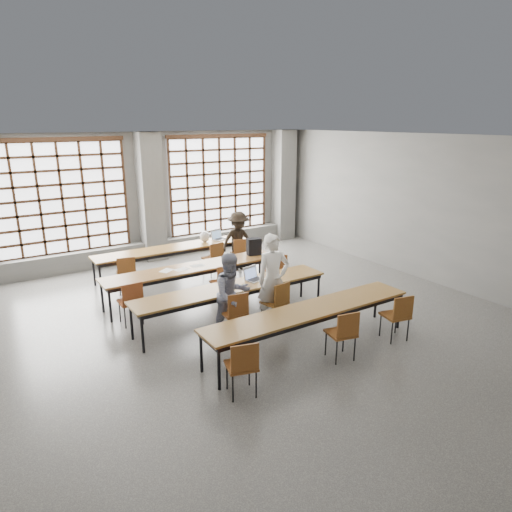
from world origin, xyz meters
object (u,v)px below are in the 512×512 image
(chair_mid_centre, at_px, (223,280))
(backpack, at_px, (254,247))
(green_box, at_px, (228,283))
(phone, at_px, (243,285))
(chair_front_right, at_px, (277,299))
(red_pouch, at_px, (241,363))
(chair_near_mid, at_px, (344,330))
(chair_near_left, at_px, (243,363))
(chair_front_left, at_px, (235,310))
(desk_row_c, at_px, (233,289))
(chair_back_right, at_px, (240,251))
(plastic_bag, at_px, (205,236))
(desk_row_a, at_px, (174,250))
(chair_mid_left, at_px, (131,299))
(desk_row_d, at_px, (310,312))
(student_male, at_px, (273,280))
(chair_back_mid, at_px, (214,256))
(desk_row_b, at_px, (193,269))
(chair_mid_right, at_px, (277,269))
(chair_back_left, at_px, (126,271))
(mouse, at_px, (274,277))
(laptop_front, at_px, (253,276))
(laptop_back, at_px, (218,237))
(student_female, at_px, (232,295))
(chair_near_right, at_px, (398,313))
(student_back, at_px, (238,241))

(chair_mid_centre, height_order, backpack, backpack)
(green_box, relative_size, phone, 1.92)
(chair_front_right, xyz_separation_m, red_pouch, (-1.76, -1.59, -0.04))
(chair_mid_centre, height_order, chair_near_mid, same)
(chair_near_left, bearing_deg, chair_front_left, 62.83)
(desk_row_c, bearing_deg, chair_near_mid, -72.11)
(chair_back_right, bearing_deg, backpack, -102.84)
(desk_row_c, height_order, plastic_bag, plastic_bag)
(desk_row_a, relative_size, chair_front_right, 4.55)
(chair_front_right, bearing_deg, chair_mid_left, 146.87)
(plastic_bag, bearing_deg, desk_row_d, -95.62)
(chair_mid_centre, xyz_separation_m, student_male, (0.32, -1.39, 0.35))
(chair_near_mid, bearing_deg, plastic_bag, 86.90)
(chair_near_left, distance_m, backpack, 4.71)
(chair_back_mid, bearing_deg, chair_front_right, -96.04)
(desk_row_b, relative_size, plastic_bag, 13.99)
(desk_row_d, height_order, chair_mid_right, chair_mid_right)
(chair_back_left, relative_size, chair_front_right, 1.00)
(desk_row_c, relative_size, student_male, 2.25)
(phone, bearing_deg, mouse, 5.93)
(desk_row_d, relative_size, phone, 30.77)
(laptop_front, distance_m, phone, 0.42)
(plastic_bag, bearing_deg, chair_mid_centre, -107.70)
(chair_back_left, distance_m, chair_back_right, 2.99)
(chair_back_right, height_order, chair_front_left, same)
(laptop_back, bearing_deg, desk_row_d, -100.42)
(chair_back_mid, relative_size, student_female, 0.57)
(chair_near_mid, bearing_deg, desk_row_b, 102.64)
(desk_row_d, distance_m, laptop_front, 1.79)
(chair_mid_centre, relative_size, chair_front_right, 1.00)
(laptop_back, relative_size, green_box, 1.71)
(chair_near_right, relative_size, phone, 6.77)
(laptop_front, bearing_deg, green_box, -177.25)
(plastic_bag, bearing_deg, chair_near_left, -111.59)
(desk_row_c, xyz_separation_m, chair_front_right, (0.61, -0.63, -0.13))
(chair_near_mid, xyz_separation_m, mouse, (0.21, 2.28, 0.21))
(red_pouch, bearing_deg, chair_near_left, -105.26)
(student_male, distance_m, laptop_back, 3.94)
(green_box, distance_m, phone, 0.29)
(chair_near_mid, bearing_deg, chair_mid_left, 127.59)
(student_female, distance_m, backpack, 2.74)
(desk_row_a, bearing_deg, desk_row_b, -98.62)
(desk_row_b, distance_m, desk_row_d, 3.26)
(chair_front_right, relative_size, green_box, 3.52)
(student_back, xyz_separation_m, backpack, (-0.26, -1.16, 0.16))
(desk_row_b, xyz_separation_m, desk_row_c, (0.11, -1.52, 0.00))
(chair_mid_right, bearing_deg, student_male, -127.63)
(desk_row_c, height_order, chair_near_right, chair_near_right)
(desk_row_d, bearing_deg, student_back, 74.91)
(desk_row_a, bearing_deg, backpack, -51.04)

